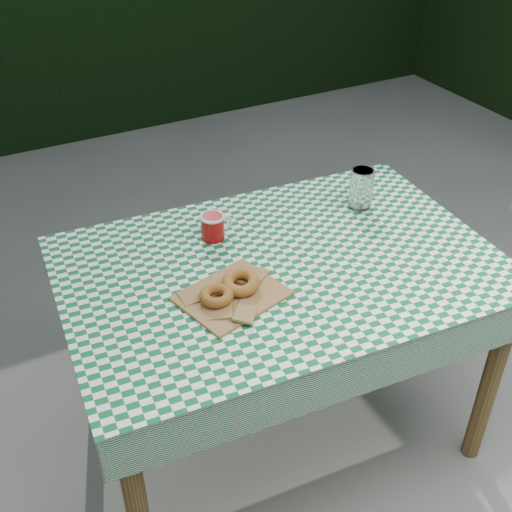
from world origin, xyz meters
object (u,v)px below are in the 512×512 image
at_px(paper_bag, 232,295).
at_px(coffee_mug, 213,227).
at_px(table, 279,355).
at_px(drinking_glass, 361,189).

distance_m(paper_bag, coffee_mug, 0.31).
distance_m(table, coffee_mug, 0.49).
bearing_deg(drinking_glass, table, -157.71).
bearing_deg(drinking_glass, coffee_mug, 173.95).
xyz_separation_m(table, paper_bag, (-0.20, -0.08, 0.39)).
bearing_deg(paper_bag, coffee_mug, 75.39).
bearing_deg(drinking_glass, paper_bag, -158.19).
bearing_deg(coffee_mug, paper_bag, -110.38).
distance_m(coffee_mug, drinking_glass, 0.54).
distance_m(paper_bag, drinking_glass, 0.66).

